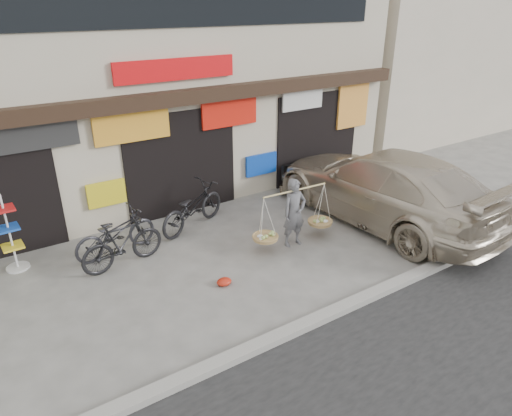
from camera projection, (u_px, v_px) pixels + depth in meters
ground at (256, 270)px, 9.59m from camera, size 70.00×70.00×0.00m
kerb at (317, 319)px, 8.04m from camera, size 70.00×0.25×0.12m
shophouse_block at (134, 66)px, 13.04m from camera, size 14.00×6.32×7.00m
neighbor_east at (425, 48)px, 20.25m from camera, size 12.00×7.00×6.40m
street_vendor at (294, 215)px, 10.31m from camera, size 2.08×0.63×1.61m
bike_0 at (115, 233)px, 10.05m from camera, size 1.98×0.98×0.99m
bike_1 at (122, 243)px, 9.54m from camera, size 1.87×0.75×1.09m
bike_2 at (192, 207)px, 11.16m from camera, size 2.22×1.50×1.11m
suv at (383, 186)px, 11.50m from camera, size 2.89×6.34×1.80m
display_rack at (11, 240)px, 9.38m from camera, size 0.47×0.47×1.70m
red_bag at (224, 282)px, 9.08m from camera, size 0.31×0.25×0.14m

